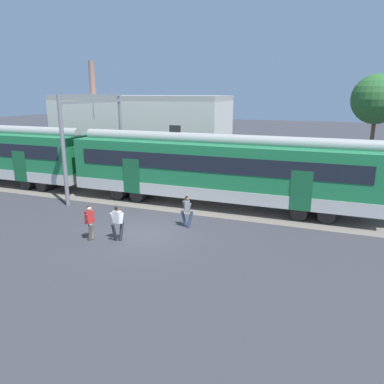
{
  "coord_description": "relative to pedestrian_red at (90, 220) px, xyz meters",
  "views": [
    {
      "loc": [
        8.22,
        -15.03,
        6.63
      ],
      "look_at": [
        1.48,
        2.59,
        1.6
      ],
      "focal_mm": 35.0,
      "sensor_mm": 36.0,
      "label": 1
    }
  ],
  "objects": [
    {
      "name": "ground_plane",
      "position": [
        1.95,
        1.56,
        -0.96
      ],
      "size": [
        160.0,
        160.0,
        0.0
      ],
      "primitive_type": "plane",
      "color": "#38383D"
    },
    {
      "name": "pedestrian_red",
      "position": [
        0.0,
        0.0,
        0.0
      ],
      "size": [
        0.57,
        0.65,
        1.67
      ],
      "color": "#6B6051",
      "rests_on": "ground"
    },
    {
      "name": "pedestrian_grey",
      "position": [
        3.54,
        3.17,
        0.0
      ],
      "size": [
        0.71,
        0.5,
        1.67
      ],
      "color": "navy",
      "rests_on": "ground"
    },
    {
      "name": "catenary_gantry",
      "position": [
        -4.6,
        7.31,
        3.35
      ],
      "size": [
        0.24,
        6.64,
        6.53
      ],
      "color": "gray",
      "rests_on": "ground"
    },
    {
      "name": "background_building",
      "position": [
        -5.16,
        14.39,
        2.24
      ],
      "size": [
        14.61,
        5.0,
        9.2
      ],
      "color": "beige",
      "rests_on": "ground"
    },
    {
      "name": "track_bed",
      "position": [
        -7.17,
        7.31,
        -0.96
      ],
      "size": [
        80.0,
        4.4,
        0.01
      ],
      "primitive_type": "cube",
      "color": "slate",
      "rests_on": "ground"
    },
    {
      "name": "pedestrian_white",
      "position": [
        1.2,
        0.42,
        0.0
      ],
      "size": [
        0.56,
        0.63,
        1.67
      ],
      "color": "#28282D",
      "rests_on": "ground"
    },
    {
      "name": "street_tree_right",
      "position": [
        13.02,
        20.93,
        5.13
      ],
      "size": [
        4.01,
        4.01,
        8.12
      ],
      "color": "brown",
      "rests_on": "ground"
    }
  ]
}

